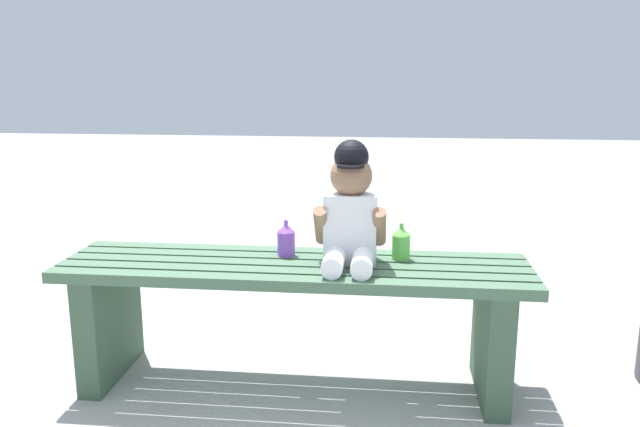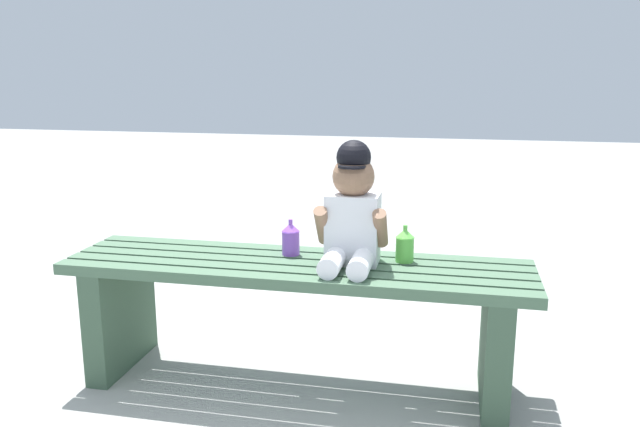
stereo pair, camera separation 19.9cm
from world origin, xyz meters
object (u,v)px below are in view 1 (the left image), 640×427
child_figure (350,211)px  sippy_cup_right (401,242)px  park_bench (294,304)px  sippy_cup_left (286,239)px

child_figure → sippy_cup_right: bearing=21.1°
park_bench → sippy_cup_right: (0.35, 0.08, 0.20)m
park_bench → sippy_cup_left: (-0.04, 0.08, 0.20)m
sippy_cup_left → sippy_cup_right: size_ratio=1.00×
sippy_cup_left → sippy_cup_right: bearing=0.0°
child_figure → sippy_cup_left: (-0.22, 0.06, -0.12)m
child_figure → sippy_cup_right: (0.17, 0.06, -0.12)m
child_figure → sippy_cup_left: bearing=163.8°
park_bench → sippy_cup_right: size_ratio=12.46×
park_bench → child_figure: child_figure is taller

